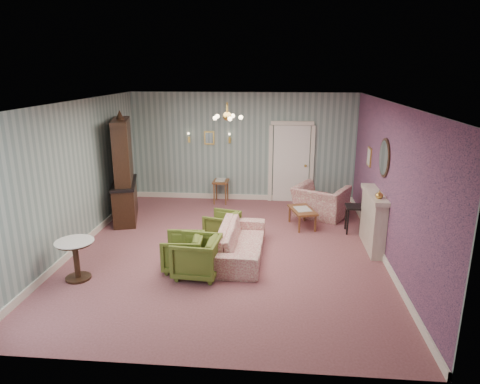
# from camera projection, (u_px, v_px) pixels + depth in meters

# --- Properties ---
(floor) EXTENTS (7.00, 7.00, 0.00)m
(floor) POSITION_uv_depth(u_px,v_px,m) (228.00, 250.00, 8.56)
(floor) COLOR #8D5257
(floor) RESTS_ON ground
(ceiling) EXTENTS (7.00, 7.00, 0.00)m
(ceiling) POSITION_uv_depth(u_px,v_px,m) (227.00, 102.00, 7.76)
(ceiling) COLOR white
(ceiling) RESTS_ON ground
(wall_back) EXTENTS (6.00, 0.00, 6.00)m
(wall_back) POSITION_uv_depth(u_px,v_px,m) (243.00, 147.00, 11.51)
(wall_back) COLOR slate
(wall_back) RESTS_ON ground
(wall_front) EXTENTS (6.00, 0.00, 6.00)m
(wall_front) POSITION_uv_depth(u_px,v_px,m) (191.00, 258.00, 4.81)
(wall_front) COLOR slate
(wall_front) RESTS_ON ground
(wall_left) EXTENTS (0.00, 7.00, 7.00)m
(wall_left) POSITION_uv_depth(u_px,v_px,m) (76.00, 176.00, 8.41)
(wall_left) COLOR slate
(wall_left) RESTS_ON ground
(wall_right) EXTENTS (0.00, 7.00, 7.00)m
(wall_right) POSITION_uv_depth(u_px,v_px,m) (389.00, 183.00, 7.90)
(wall_right) COLOR slate
(wall_right) RESTS_ON ground
(wall_right_floral) EXTENTS (0.00, 7.00, 7.00)m
(wall_right_floral) POSITION_uv_depth(u_px,v_px,m) (388.00, 183.00, 7.90)
(wall_right_floral) COLOR #B45A7C
(wall_right_floral) RESTS_ON ground
(door) EXTENTS (1.12, 0.12, 2.16)m
(door) POSITION_uv_depth(u_px,v_px,m) (291.00, 162.00, 11.46)
(door) COLOR white
(door) RESTS_ON floor
(olive_chair_a) EXTENTS (0.77, 0.81, 0.78)m
(olive_chair_a) POSITION_uv_depth(u_px,v_px,m) (197.00, 255.00, 7.42)
(olive_chair_a) COLOR #576724
(olive_chair_a) RESTS_ON floor
(olive_chair_b) EXTENTS (0.68, 0.72, 0.72)m
(olive_chair_b) POSITION_uv_depth(u_px,v_px,m) (183.00, 250.00, 7.67)
(olive_chair_b) COLOR #576724
(olive_chair_b) RESTS_ON floor
(olive_chair_c) EXTENTS (0.74, 0.77, 0.65)m
(olive_chair_c) POSITION_uv_depth(u_px,v_px,m) (222.00, 225.00, 9.03)
(olive_chair_c) COLOR #576724
(olive_chair_c) RESTS_ON floor
(sofa_chintz) EXTENTS (0.66, 2.09, 0.81)m
(sofa_chintz) POSITION_uv_depth(u_px,v_px,m) (241.00, 237.00, 8.17)
(sofa_chintz) COLOR #9F404D
(sofa_chintz) RESTS_ON floor
(wingback_chair) EXTENTS (1.40, 1.23, 1.03)m
(wingback_chair) POSITION_uv_depth(u_px,v_px,m) (321.00, 196.00, 10.36)
(wingback_chair) COLOR #9F404D
(wingback_chair) RESTS_ON floor
(dresser) EXTENTS (0.93, 1.61, 2.54)m
(dresser) POSITION_uv_depth(u_px,v_px,m) (123.00, 168.00, 9.99)
(dresser) COLOR black
(dresser) RESTS_ON floor
(fireplace) EXTENTS (0.30, 1.40, 1.16)m
(fireplace) POSITION_uv_depth(u_px,v_px,m) (373.00, 220.00, 8.54)
(fireplace) COLOR beige
(fireplace) RESTS_ON floor
(mantel_vase) EXTENTS (0.15, 0.15, 0.15)m
(mantel_vase) POSITION_uv_depth(u_px,v_px,m) (379.00, 195.00, 7.98)
(mantel_vase) COLOR gold
(mantel_vase) RESTS_ON fireplace
(oval_mirror) EXTENTS (0.04, 0.76, 0.84)m
(oval_mirror) POSITION_uv_depth(u_px,v_px,m) (384.00, 158.00, 8.18)
(oval_mirror) COLOR white
(oval_mirror) RESTS_ON wall_right
(framed_print) EXTENTS (0.04, 0.34, 0.42)m
(framed_print) POSITION_uv_depth(u_px,v_px,m) (369.00, 157.00, 9.54)
(framed_print) COLOR gold
(framed_print) RESTS_ON wall_right
(coffee_table) EXTENTS (0.68, 0.93, 0.43)m
(coffee_table) POSITION_uv_depth(u_px,v_px,m) (302.00, 218.00, 9.78)
(coffee_table) COLOR brown
(coffee_table) RESTS_ON floor
(side_table_black) EXTENTS (0.42, 0.42, 0.62)m
(side_table_black) POSITION_uv_depth(u_px,v_px,m) (354.00, 219.00, 9.41)
(side_table_black) COLOR black
(side_table_black) RESTS_ON floor
(pedestal_table) EXTENTS (0.77, 0.77, 0.71)m
(pedestal_table) POSITION_uv_depth(u_px,v_px,m) (76.00, 260.00, 7.30)
(pedestal_table) COLOR black
(pedestal_table) RESTS_ON floor
(nesting_table) EXTENTS (0.41, 0.52, 0.67)m
(nesting_table) POSITION_uv_depth(u_px,v_px,m) (221.00, 191.00, 11.53)
(nesting_table) COLOR brown
(nesting_table) RESTS_ON floor
(gilt_mirror_back) EXTENTS (0.28, 0.06, 0.36)m
(gilt_mirror_back) POSITION_uv_depth(u_px,v_px,m) (209.00, 138.00, 11.48)
(gilt_mirror_back) COLOR gold
(gilt_mirror_back) RESTS_ON wall_back
(sconce_left) EXTENTS (0.16, 0.12, 0.30)m
(sconce_left) POSITION_uv_depth(u_px,v_px,m) (189.00, 138.00, 11.50)
(sconce_left) COLOR gold
(sconce_left) RESTS_ON wall_back
(sconce_right) EXTENTS (0.16, 0.12, 0.30)m
(sconce_right) POSITION_uv_depth(u_px,v_px,m) (230.00, 138.00, 11.41)
(sconce_right) COLOR gold
(sconce_right) RESTS_ON wall_back
(chandelier) EXTENTS (0.56, 0.56, 0.36)m
(chandelier) POSITION_uv_depth(u_px,v_px,m) (227.00, 117.00, 7.83)
(chandelier) COLOR gold
(chandelier) RESTS_ON ceiling
(burgundy_cushion) EXTENTS (0.41, 0.28, 0.39)m
(burgundy_cushion) POSITION_uv_depth(u_px,v_px,m) (319.00, 200.00, 10.23)
(burgundy_cushion) COLOR maroon
(burgundy_cushion) RESTS_ON wingback_chair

